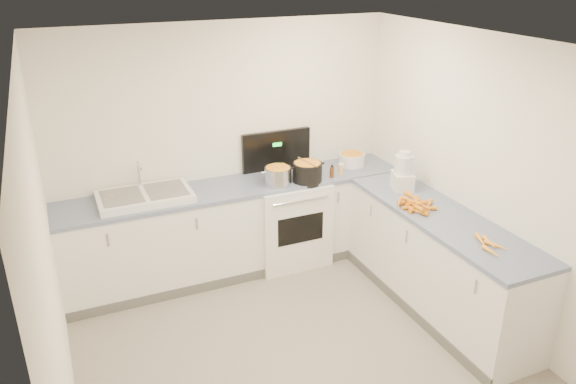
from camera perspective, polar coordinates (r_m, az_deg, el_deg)
name	(u,v)px	position (r m, az deg, el deg)	size (l,w,h in m)	color
floor	(309,366)	(4.74, 2.13, -17.28)	(3.50, 4.00, 0.00)	gray
ceiling	(315,51)	(3.66, 2.72, 14.14)	(3.50, 4.00, 0.00)	white
wall_back	(226,147)	(5.77, -6.36, 4.56)	(3.50, 2.50, 0.00)	white
wall_left	(51,280)	(3.71, -22.95, -8.24)	(4.00, 2.50, 0.00)	white
wall_right	(500,190)	(5.01, 20.71, 0.22)	(4.00, 2.50, 0.00)	white
counter_back	(238,228)	(5.80, -5.11, -3.61)	(3.50, 0.62, 0.94)	white
counter_right	(438,262)	(5.35, 15.01, -6.86)	(0.62, 2.20, 0.94)	white
stove	(287,218)	(5.97, -0.07, -2.70)	(0.76, 0.65, 1.36)	white
sink	(145,196)	(5.41, -14.35, -0.43)	(0.86, 0.52, 0.31)	white
steel_pot	(278,177)	(5.59, -1.04, 1.55)	(0.27, 0.27, 0.20)	silver
black_pot	(307,173)	(5.67, 1.97, 1.95)	(0.30, 0.30, 0.21)	black
wooden_spoon	(307,162)	(5.63, 1.99, 3.06)	(0.01, 0.01, 0.33)	#AD7A47
mixing_bowl	(352,159)	(6.15, 6.49, 3.32)	(0.28, 0.28, 0.13)	white
extract_bottle	(332,172)	(5.78, 4.48, 2.01)	(0.05, 0.05, 0.11)	#593319
spice_jar	(341,170)	(5.89, 5.39, 2.29)	(0.06, 0.06, 0.10)	#E5B266
food_processor	(403,173)	(5.56, 11.60, 1.90)	(0.25, 0.28, 0.38)	white
carrot_pile	(416,204)	(5.21, 12.89, -1.20)	(0.41, 0.43, 0.09)	orange
peeled_carrots	(489,245)	(4.70, 19.75, -5.05)	(0.18, 0.37, 0.04)	orange
peelings	(117,196)	(5.38, -16.95, -0.39)	(0.24, 0.27, 0.01)	tan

